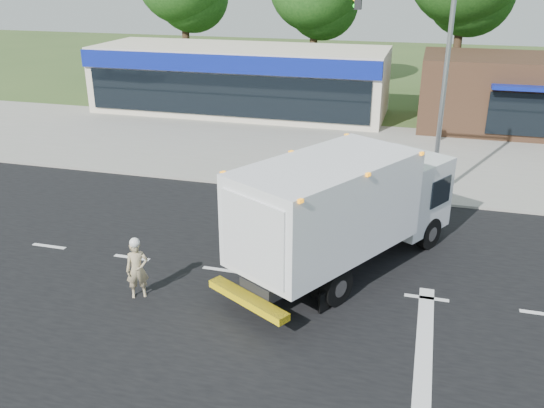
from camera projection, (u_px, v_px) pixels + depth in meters
The scene contains 10 objects.
ground at pixel (320, 284), 16.60m from camera, with size 120.00×120.00×0.00m, color #385123.
road_asphalt at pixel (320, 284), 16.60m from camera, with size 60.00×14.00×0.02m, color black.
sidewalk at pixel (357, 186), 23.89m from camera, with size 60.00×2.40×0.12m, color gray.
parking_apron at pixel (373, 148), 29.08m from camera, with size 60.00×9.00×0.02m, color gray.
lane_markings at pixel (360, 315), 15.06m from camera, with size 55.20×7.00×0.01m.
ems_box_truck at pixel (345, 205), 16.64m from camera, with size 6.25×8.35×3.63m.
emergency_worker at pixel (137, 268), 15.64m from camera, with size 0.73×0.66×1.79m.
retail_strip_mall at pixel (240, 79), 35.82m from camera, with size 18.00×6.20×4.00m.
brown_storefront at pixel (513, 93), 31.94m from camera, with size 10.00×6.70×4.00m.
traffic_signal_pole at pixel (427, 72), 20.93m from camera, with size 3.51×0.25×8.00m.
Camera 1 is at (2.51, -14.32, 8.45)m, focal length 38.00 mm.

